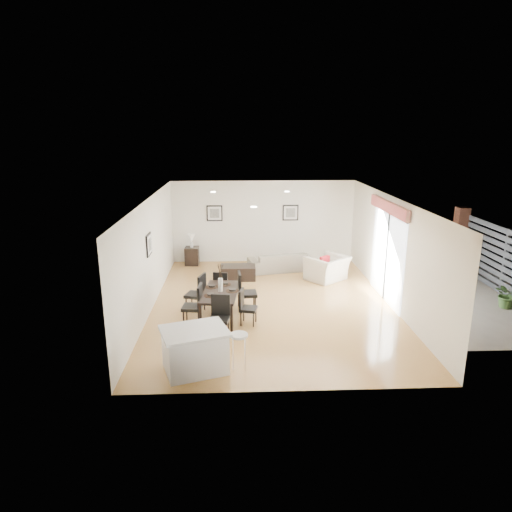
{
  "coord_description": "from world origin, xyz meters",
  "views": [
    {
      "loc": [
        -0.86,
        -10.83,
        4.29
      ],
      "look_at": [
        -0.39,
        0.4,
        1.17
      ],
      "focal_mm": 32.0,
      "sensor_mm": 36.0,
      "label": 1
    }
  ],
  "objects_px": {
    "dining_chair_efar": "(244,290)",
    "dining_chair_head": "(220,314)",
    "dining_table": "(221,294)",
    "dining_chair_enear": "(245,305)",
    "sofa": "(281,261)",
    "kitchen_island": "(195,350)",
    "dining_chair_foot": "(221,285)",
    "coffee_table": "(238,272)",
    "side_table": "(192,256)",
    "bar_stool": "(239,339)",
    "dining_chair_wnear": "(196,303)",
    "armchair": "(327,268)",
    "dining_chair_wfar": "(198,291)"
  },
  "relations": [
    {
      "from": "side_table",
      "to": "dining_chair_wnear",
      "type": "bearing_deg",
      "value": -83.66
    },
    {
      "from": "dining_chair_efar",
      "to": "dining_chair_head",
      "type": "relative_size",
      "value": 1.08
    },
    {
      "from": "sofa",
      "to": "bar_stool",
      "type": "height_order",
      "value": "bar_stool"
    },
    {
      "from": "dining_table",
      "to": "bar_stool",
      "type": "xyz_separation_m",
      "value": [
        0.41,
        -2.44,
        0.02
      ]
    },
    {
      "from": "side_table",
      "to": "armchair",
      "type": "bearing_deg",
      "value": -23.08
    },
    {
      "from": "dining_chair_foot",
      "to": "kitchen_island",
      "type": "bearing_deg",
      "value": 96.69
    },
    {
      "from": "dining_chair_head",
      "to": "coffee_table",
      "type": "xyz_separation_m",
      "value": [
        0.4,
        3.86,
        -0.31
      ]
    },
    {
      "from": "dining_chair_head",
      "to": "kitchen_island",
      "type": "distance_m",
      "value": 1.52
    },
    {
      "from": "coffee_table",
      "to": "dining_chair_foot",
      "type": "bearing_deg",
      "value": -102.97
    },
    {
      "from": "kitchen_island",
      "to": "dining_table",
      "type": "bearing_deg",
      "value": 62.37
    },
    {
      "from": "dining_chair_foot",
      "to": "side_table",
      "type": "height_order",
      "value": "dining_chair_foot"
    },
    {
      "from": "coffee_table",
      "to": "dining_chair_enear",
      "type": "bearing_deg",
      "value": -87.5
    },
    {
      "from": "dining_chair_wfar",
      "to": "side_table",
      "type": "xyz_separation_m",
      "value": [
        -0.54,
        4.07,
        -0.24
      ]
    },
    {
      "from": "coffee_table",
      "to": "side_table",
      "type": "distance_m",
      "value": 2.17
    },
    {
      "from": "sofa",
      "to": "bar_stool",
      "type": "relative_size",
      "value": 2.81
    },
    {
      "from": "dining_chair_wfar",
      "to": "bar_stool",
      "type": "distance_m",
      "value": 2.97
    },
    {
      "from": "dining_table",
      "to": "dining_chair_wfar",
      "type": "xyz_separation_m",
      "value": [
        -0.56,
        0.37,
        -0.06
      ]
    },
    {
      "from": "armchair",
      "to": "dining_chair_wfar",
      "type": "distance_m",
      "value": 4.28
    },
    {
      "from": "sofa",
      "to": "side_table",
      "type": "distance_m",
      "value": 2.95
    },
    {
      "from": "dining_chair_enear",
      "to": "dining_chair_head",
      "type": "xyz_separation_m",
      "value": [
        -0.55,
        -0.6,
        0.05
      ]
    },
    {
      "from": "armchair",
      "to": "dining_chair_foot",
      "type": "relative_size",
      "value": 1.33
    },
    {
      "from": "dining_chair_wnear",
      "to": "coffee_table",
      "type": "height_order",
      "value": "dining_chair_wnear"
    },
    {
      "from": "coffee_table",
      "to": "side_table",
      "type": "xyz_separation_m",
      "value": [
        -1.5,
        1.57,
        0.09
      ]
    },
    {
      "from": "sofa",
      "to": "side_table",
      "type": "bearing_deg",
      "value": -26.08
    },
    {
      "from": "dining_chair_efar",
      "to": "kitchen_island",
      "type": "height_order",
      "value": "dining_chair_efar"
    },
    {
      "from": "armchair",
      "to": "dining_chair_head",
      "type": "height_order",
      "value": "dining_chair_head"
    },
    {
      "from": "dining_chair_efar",
      "to": "sofa",
      "type": "bearing_deg",
      "value": -23.98
    },
    {
      "from": "dining_table",
      "to": "dining_chair_efar",
      "type": "relative_size",
      "value": 1.7
    },
    {
      "from": "sofa",
      "to": "dining_chair_wnear",
      "type": "xyz_separation_m",
      "value": [
        -2.31,
        -4.09,
        0.24
      ]
    },
    {
      "from": "armchair",
      "to": "coffee_table",
      "type": "relative_size",
      "value": 1.09
    },
    {
      "from": "sofa",
      "to": "dining_chair_head",
      "type": "distance_m",
      "value": 4.99
    },
    {
      "from": "dining_chair_enear",
      "to": "side_table",
      "type": "distance_m",
      "value": 5.11
    },
    {
      "from": "kitchen_island",
      "to": "dining_chair_wnear",
      "type": "bearing_deg",
      "value": 76.0
    },
    {
      "from": "coffee_table",
      "to": "dining_table",
      "type": "bearing_deg",
      "value": -98.35
    },
    {
      "from": "dining_table",
      "to": "dining_chair_foot",
      "type": "height_order",
      "value": "dining_chair_foot"
    },
    {
      "from": "armchair",
      "to": "side_table",
      "type": "relative_size",
      "value": 1.89
    },
    {
      "from": "dining_chair_wfar",
      "to": "coffee_table",
      "type": "relative_size",
      "value": 0.94
    },
    {
      "from": "dining_chair_wnear",
      "to": "coffee_table",
      "type": "xyz_separation_m",
      "value": [
        0.97,
        3.28,
        -0.33
      ]
    },
    {
      "from": "dining_chair_enear",
      "to": "dining_chair_efar",
      "type": "xyz_separation_m",
      "value": [
        -0.02,
        0.77,
        0.09
      ]
    },
    {
      "from": "dining_chair_enear",
      "to": "dining_chair_head",
      "type": "height_order",
      "value": "dining_chair_head"
    },
    {
      "from": "dining_chair_enear",
      "to": "dining_chair_wnear",
      "type": "bearing_deg",
      "value": 104.47
    },
    {
      "from": "dining_chair_enear",
      "to": "dining_chair_foot",
      "type": "height_order",
      "value": "dining_chair_foot"
    },
    {
      "from": "side_table",
      "to": "bar_stool",
      "type": "bearing_deg",
      "value": -77.68
    },
    {
      "from": "sofa",
      "to": "dining_chair_head",
      "type": "height_order",
      "value": "dining_chair_head"
    },
    {
      "from": "sofa",
      "to": "dining_chair_foot",
      "type": "height_order",
      "value": "dining_chair_foot"
    },
    {
      "from": "dining_chair_efar",
      "to": "coffee_table",
      "type": "relative_size",
      "value": 0.97
    },
    {
      "from": "armchair",
      "to": "coffee_table",
      "type": "bearing_deg",
      "value": -43.18
    },
    {
      "from": "sofa",
      "to": "kitchen_island",
      "type": "bearing_deg",
      "value": 59.48
    },
    {
      "from": "dining_chair_head",
      "to": "kitchen_island",
      "type": "height_order",
      "value": "dining_chair_head"
    },
    {
      "from": "sofa",
      "to": "armchair",
      "type": "bearing_deg",
      "value": 130.78
    }
  ]
}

